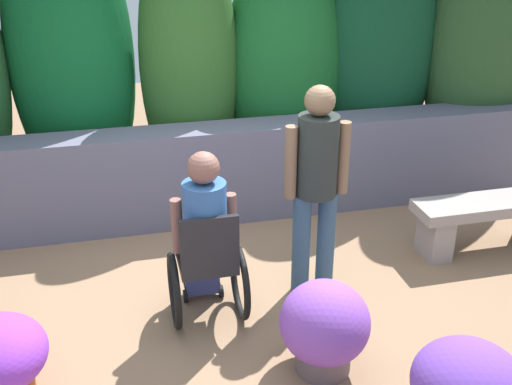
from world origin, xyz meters
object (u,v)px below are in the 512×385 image
Objects in this scene: person_in_wheelchair at (205,243)px; flower_pot_red_accent at (324,328)px; person_standing_companion at (316,179)px; stone_bench at (489,217)px.

person_in_wheelchair reaches higher than flower_pot_red_accent.
person_standing_companion reaches higher than flower_pot_red_accent.
flower_pot_red_accent is at bearing -42.46° from person_in_wheelchair.
stone_bench is 2.12× the size of flower_pot_red_accent.
stone_bench is 1.02× the size of person_in_wheelchair.
person_in_wheelchair is 0.80× the size of person_standing_companion.
flower_pot_red_accent is at bearing -109.46° from person_standing_companion.
person_in_wheelchair reaches higher than stone_bench.
flower_pot_red_accent reaches higher than stone_bench.
stone_bench is 0.82× the size of person_standing_companion.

